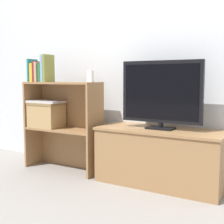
% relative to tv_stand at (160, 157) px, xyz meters
% --- Properties ---
extents(ground_plane, '(16.00, 16.00, 0.00)m').
position_rel_tv_stand_xyz_m(ground_plane, '(-0.42, -0.20, -0.23)').
color(ground_plane, gray).
extents(wall_back, '(10.00, 0.05, 2.40)m').
position_rel_tv_stand_xyz_m(wall_back, '(-0.42, 0.24, 0.97)').
color(wall_back, silver).
rests_on(wall_back, ground_plane).
extents(tv_stand, '(1.05, 0.43, 0.47)m').
position_rel_tv_stand_xyz_m(tv_stand, '(0.00, 0.00, 0.00)').
color(tv_stand, olive).
rests_on(tv_stand, ground_plane).
extents(tv, '(0.68, 0.14, 0.56)m').
position_rel_tv_stand_xyz_m(tv, '(-0.00, -0.00, 0.53)').
color(tv, black).
rests_on(tv, tv_stand).
extents(bookshelf_lower_tier, '(0.77, 0.26, 0.40)m').
position_rel_tv_stand_xyz_m(bookshelf_lower_tier, '(-0.97, -0.02, 0.02)').
color(bookshelf_lower_tier, olive).
rests_on(bookshelf_lower_tier, ground_plane).
extents(bookshelf_upper_tier, '(0.77, 0.26, 0.44)m').
position_rel_tv_stand_xyz_m(bookshelf_upper_tier, '(-0.97, -0.02, 0.44)').
color(bookshelf_upper_tier, olive).
rests_on(bookshelf_upper_tier, bookshelf_lower_tier).
extents(book_teal, '(0.02, 0.13, 0.22)m').
position_rel_tv_stand_xyz_m(book_teal, '(-1.32, -0.11, 0.72)').
color(book_teal, '#1E7075').
rests_on(book_teal, bookshelf_upper_tier).
extents(book_mustard, '(0.04, 0.12, 0.18)m').
position_rel_tv_stand_xyz_m(book_mustard, '(-1.28, -0.11, 0.70)').
color(book_mustard, gold).
rests_on(book_mustard, bookshelf_upper_tier).
extents(book_maroon, '(0.03, 0.12, 0.20)m').
position_rel_tv_stand_xyz_m(book_maroon, '(-1.24, -0.11, 0.71)').
color(book_maroon, maroon).
rests_on(book_maroon, bookshelf_upper_tier).
extents(book_tan, '(0.03, 0.15, 0.19)m').
position_rel_tv_stand_xyz_m(book_tan, '(-1.21, -0.11, 0.71)').
color(book_tan, tan).
rests_on(book_tan, bookshelf_upper_tier).
extents(book_forest, '(0.03, 0.12, 0.17)m').
position_rel_tv_stand_xyz_m(book_forest, '(-1.18, -0.11, 0.70)').
color(book_forest, '#286638').
rests_on(book_forest, bookshelf_upper_tier).
extents(book_skyblue, '(0.03, 0.13, 0.25)m').
position_rel_tv_stand_xyz_m(book_skyblue, '(-1.14, -0.11, 0.74)').
color(book_skyblue, '#709ECC').
rests_on(book_skyblue, bookshelf_upper_tier).
extents(book_olive, '(0.03, 0.14, 0.26)m').
position_rel_tv_stand_xyz_m(book_olive, '(-1.11, -0.11, 0.74)').
color(book_olive, olive).
rests_on(book_olive, bookshelf_upper_tier).
extents(baby_monitor, '(0.05, 0.03, 0.13)m').
position_rel_tv_stand_xyz_m(baby_monitor, '(-0.65, -0.07, 0.66)').
color(baby_monitor, white).
rests_on(baby_monitor, bookshelf_upper_tier).
extents(storage_basket_left, '(0.32, 0.23, 0.24)m').
position_rel_tv_stand_xyz_m(storage_basket_left, '(-1.16, -0.09, 0.30)').
color(storage_basket_left, tan).
rests_on(storage_basket_left, bookshelf_lower_tier).
extents(laptop, '(0.35, 0.21, 0.02)m').
position_rel_tv_stand_xyz_m(laptop, '(-1.16, -0.09, 0.42)').
color(laptop, '#BCBCC1').
rests_on(laptop, storage_basket_left).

